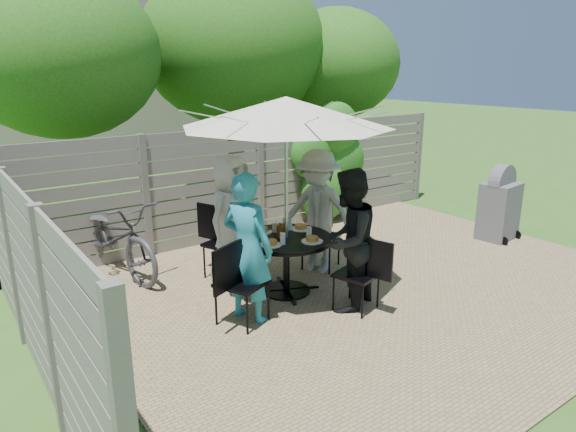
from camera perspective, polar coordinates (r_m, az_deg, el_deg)
backyard_envelope at (r=15.18m, az=-18.57°, el=14.83°), size 60.00×60.00×5.00m
patio_table at (r=6.41m, az=-0.18°, el=-4.25°), size 1.50×1.50×0.75m
umbrella at (r=6.03m, az=-0.20°, el=11.46°), size 3.31×3.31×2.44m
chair_back at (r=7.00m, az=-7.01°, el=-4.50°), size 0.62×0.76×0.99m
person_back at (r=6.75m, az=-6.25°, el=-0.30°), size 0.98×0.83×1.71m
chair_left at (r=5.75m, az=-5.19°, el=-9.18°), size 0.76×0.63×1.00m
person_left at (r=5.64m, az=-4.52°, el=-3.60°), size 0.62×0.73×1.71m
chair_front at (r=6.10m, az=7.70°, el=-7.99°), size 0.55×0.70×0.92m
person_front at (r=5.94m, az=6.71°, el=-2.74°), size 1.01×0.91×1.69m
chair_right at (r=7.29m, az=3.71°, el=-3.64°), size 0.73×0.64×0.97m
person_right at (r=6.99m, az=3.30°, el=0.41°), size 1.03×1.27×1.72m
plate_back at (r=6.51m, az=-2.91°, el=-1.62°), size 0.26×0.26×0.06m
plate_left at (r=6.04m, az=-1.94°, el=-3.05°), size 0.26×0.26×0.06m
plate_front at (r=6.16m, az=2.70°, el=-2.67°), size 0.26×0.26×0.06m
plate_right at (r=6.62m, az=1.41°, el=-1.29°), size 0.26×0.26×0.06m
glass_left at (r=6.05m, az=-0.59°, el=-2.55°), size 0.07×0.07×0.14m
glass_front at (r=6.28m, az=2.34°, el=-1.85°), size 0.07×0.07×0.14m
glass_right at (r=6.58m, az=0.19°, el=-0.99°), size 0.07×0.07×0.14m
syrup_jug at (r=6.29m, az=-0.86°, el=-1.72°), size 0.09×0.09×0.16m
coffee_cup at (r=6.51m, az=-1.40°, el=-1.28°), size 0.08×0.08×0.12m
bicycle at (r=7.37m, az=-18.78°, el=-2.26°), size 1.13×2.14×1.07m
bbq_grill at (r=9.09m, az=22.43°, el=1.06°), size 0.67×0.55×1.26m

